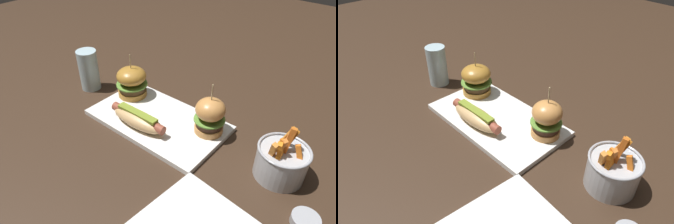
{
  "view_description": "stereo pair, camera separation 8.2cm",
  "coord_description": "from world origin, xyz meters",
  "views": [
    {
      "loc": [
        0.47,
        -0.51,
        0.54
      ],
      "look_at": [
        0.04,
        0.0,
        0.05
      ],
      "focal_mm": 32.13,
      "sensor_mm": 36.0,
      "label": 1
    },
    {
      "loc": [
        0.53,
        -0.45,
        0.54
      ],
      "look_at": [
        0.04,
        0.0,
        0.05
      ],
      "focal_mm": 32.13,
      "sensor_mm": 36.0,
      "label": 2
    }
  ],
  "objects": [
    {
      "name": "fries_bucket",
      "position": [
        0.35,
        0.03,
        0.04
      ],
      "size": [
        0.12,
        0.12,
        0.14
      ],
      "color": "#B7BABF",
      "rests_on": "ground"
    },
    {
      "name": "hot_dog",
      "position": [
        -0.02,
        -0.06,
        0.04
      ],
      "size": [
        0.18,
        0.06,
        0.05
      ],
      "color": "tan",
      "rests_on": "platter_main"
    },
    {
      "name": "water_glass",
      "position": [
        -0.3,
        -0.0,
        0.07
      ],
      "size": [
        0.06,
        0.06,
        0.13
      ],
      "primitive_type": "cylinder",
      "color": "silver",
      "rests_on": "ground"
    },
    {
      "name": "ground_plane",
      "position": [
        0.0,
        0.0,
        0.0
      ],
      "size": [
        3.0,
        3.0,
        0.0
      ],
      "primitive_type": "plane",
      "color": "#382619"
    },
    {
      "name": "platter_main",
      "position": [
        0.0,
        0.0,
        0.01
      ],
      "size": [
        0.39,
        0.22,
        0.01
      ],
      "primitive_type": "cube",
      "color": "white",
      "rests_on": "ground"
    },
    {
      "name": "slider_right",
      "position": [
        0.14,
        0.05,
        0.07
      ],
      "size": [
        0.08,
        0.08,
        0.15
      ],
      "color": "#D28C48",
      "rests_on": "platter_main"
    },
    {
      "name": "slider_left",
      "position": [
        -0.14,
        0.04,
        0.06
      ],
      "size": [
        0.1,
        0.1,
        0.14
      ],
      "color": "#B27A2C",
      "rests_on": "platter_main"
    }
  ]
}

